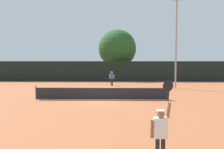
% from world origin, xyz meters
% --- Properties ---
extents(ground_plane, '(120.00, 120.00, 0.00)m').
position_xyz_m(ground_plane, '(0.00, 0.00, 0.00)').
color(ground_plane, '#9E5633').
extents(tennis_net, '(10.17, 0.08, 1.07)m').
position_xyz_m(tennis_net, '(0.00, 0.00, 0.51)').
color(tennis_net, '#232328').
rests_on(tennis_net, ground).
extents(perimeter_fence, '(38.55, 0.12, 2.93)m').
position_xyz_m(perimeter_fence, '(0.00, 15.92, 1.47)').
color(perimeter_fence, black).
rests_on(perimeter_fence, ground).
extents(player_serving, '(0.68, 0.38, 2.42)m').
position_xyz_m(player_serving, '(2.43, -10.95, 1.05)').
color(player_serving, white).
rests_on(player_serving, ground).
extents(player_receiving, '(0.57, 0.25, 1.70)m').
position_xyz_m(player_receiving, '(0.57, 9.93, 1.04)').
color(player_receiving, blue).
rests_on(player_receiving, ground).
extents(tennis_ball, '(0.07, 0.07, 0.07)m').
position_xyz_m(tennis_ball, '(-0.88, 3.38, 0.03)').
color(tennis_ball, '#CCE033').
rests_on(tennis_ball, ground).
extents(light_pole, '(1.18, 0.28, 9.74)m').
position_xyz_m(light_pole, '(7.55, 7.48, 5.45)').
color(light_pole, gray).
rests_on(light_pole, ground).
extents(large_tree, '(6.12, 6.12, 8.06)m').
position_xyz_m(large_tree, '(1.25, 19.93, 4.99)').
color(large_tree, brown).
rests_on(large_tree, ground).
extents(parked_car_near, '(2.36, 4.39, 1.69)m').
position_xyz_m(parked_car_near, '(1.98, 24.39, 0.78)').
color(parked_car_near, '#B7B7BC').
rests_on(parked_car_near, ground).
extents(parked_car_mid, '(1.93, 4.21, 1.69)m').
position_xyz_m(parked_car_mid, '(10.45, 21.99, 0.78)').
color(parked_car_mid, white).
rests_on(parked_car_mid, ground).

